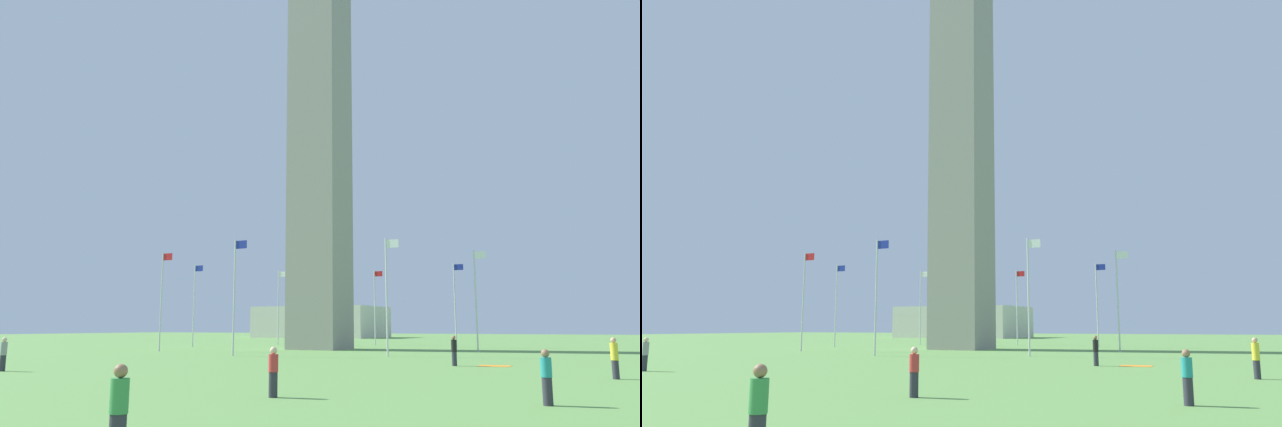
{
  "view_description": "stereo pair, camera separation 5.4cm",
  "coord_description": "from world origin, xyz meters",
  "views": [
    {
      "loc": [
        27.33,
        -56.96,
        2.27
      ],
      "look_at": [
        0.0,
        0.0,
        13.66
      ],
      "focal_mm": 35.1,
      "sensor_mm": 36.0,
      "label": 1
    },
    {
      "loc": [
        27.38,
        -56.94,
        2.27
      ],
      "look_at": [
        0.0,
        0.0,
        13.66
      ],
      "focal_mm": 35.1,
      "sensor_mm": 36.0,
      "label": 2
    }
  ],
  "objects": [
    {
      "name": "flagpole_e",
      "position": [
        0.05,
        15.51,
        4.92
      ],
      "size": [
        1.12,
        0.14,
        9.05
      ],
      "color": "silver",
      "rests_on": "ground"
    },
    {
      "name": "ground_plane",
      "position": [
        0.0,
        0.0,
        0.0
      ],
      "size": [
        260.0,
        260.0,
        0.0
      ],
      "primitive_type": "plane",
      "color": "#609347"
    },
    {
      "name": "flagpole_s",
      "position": [
        -15.46,
        0.0,
        4.92
      ],
      "size": [
        1.12,
        0.14,
        9.05
      ],
      "color": "silver",
      "rests_on": "ground"
    },
    {
      "name": "flagpole_ne",
      "position": [
        11.02,
        10.97,
        4.92
      ],
      "size": [
        1.12,
        0.14,
        9.05
      ],
      "color": "silver",
      "rests_on": "ground"
    },
    {
      "name": "person_black_shirt",
      "position": [
        18.32,
        -20.21,
        0.86
      ],
      "size": [
        0.32,
        0.32,
        1.73
      ],
      "rotation": [
        0.0,
        0.0,
        2.08
      ],
      "color": "#2D2D38",
      "rests_on": "ground"
    },
    {
      "name": "flagpole_n",
      "position": [
        15.57,
        0.0,
        4.92
      ],
      "size": [
        1.12,
        0.14,
        9.05
      ],
      "color": "silver",
      "rests_on": "ground"
    },
    {
      "name": "picnic_blanket_near_first_person",
      "position": [
        20.41,
        -19.26,
        0.01
      ],
      "size": [
        1.84,
        1.45,
        0.01
      ],
      "primitive_type": "cube",
      "rotation": [
        0.0,
        0.0,
        0.03
      ],
      "color": "orange",
      "rests_on": "ground"
    },
    {
      "name": "person_green_shirt",
      "position": [
        19.44,
        -48.47,
        0.81
      ],
      "size": [
        0.32,
        0.32,
        1.63
      ],
      "rotation": [
        0.0,
        0.0,
        1.8
      ],
      "color": "#2D2D38",
      "rests_on": "ground"
    },
    {
      "name": "person_gray_shirt",
      "position": [
        -1.47,
        -34.45,
        0.84
      ],
      "size": [
        0.32,
        0.32,
        1.7
      ],
      "rotation": [
        0.0,
        0.0,
        1.94
      ],
      "color": "#2D2D38",
      "rests_on": "ground"
    },
    {
      "name": "obelisk_monument",
      "position": [
        0.0,
        0.0,
        23.46
      ],
      "size": [
        5.16,
        5.16,
        46.92
      ],
      "color": "gray",
      "rests_on": "ground"
    },
    {
      "name": "person_teal_shirt",
      "position": [
        25.17,
        -37.2,
        0.79
      ],
      "size": [
        0.32,
        0.32,
        1.6
      ],
      "rotation": [
        0.0,
        0.0,
        2.54
      ],
      "color": "#2D2D38",
      "rests_on": "ground"
    },
    {
      "name": "person_red_shirt",
      "position": [
        16.93,
        -38.81,
        0.79
      ],
      "size": [
        0.32,
        0.32,
        1.61
      ],
      "rotation": [
        0.0,
        0.0,
        1.88
      ],
      "color": "#2D2D38",
      "rests_on": "ground"
    },
    {
      "name": "flagpole_se",
      "position": [
        -10.92,
        10.97,
        4.92
      ],
      "size": [
        1.12,
        0.14,
        9.05
      ],
      "color": "silver",
      "rests_on": "ground"
    },
    {
      "name": "person_yellow_shirt",
      "position": [
        26.85,
        -26.25,
        0.89
      ],
      "size": [
        0.32,
        0.32,
        1.78
      ],
      "rotation": [
        0.0,
        0.0,
        2.27
      ],
      "color": "#2D2D38",
      "rests_on": "ground"
    },
    {
      "name": "distant_building",
      "position": [
        -27.73,
        58.69,
        3.04
      ],
      "size": [
        23.55,
        16.76,
        6.07
      ],
      "color": "beige",
      "rests_on": "ground"
    },
    {
      "name": "flagpole_sw",
      "position": [
        -10.92,
        -10.97,
        4.92
      ],
      "size": [
        1.12,
        0.14,
        9.05
      ],
      "color": "silver",
      "rests_on": "ground"
    },
    {
      "name": "flagpole_nw",
      "position": [
        11.02,
        -10.97,
        4.92
      ],
      "size": [
        1.12,
        0.14,
        9.05
      ],
      "color": "silver",
      "rests_on": "ground"
    },
    {
      "name": "flagpole_w",
      "position": [
        0.05,
        -15.51,
        4.92
      ],
      "size": [
        1.12,
        0.14,
        9.05
      ],
      "color": "silver",
      "rests_on": "ground"
    }
  ]
}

